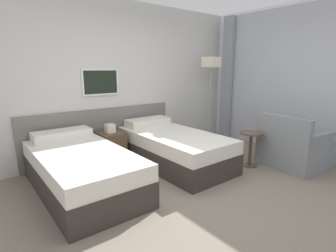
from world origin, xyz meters
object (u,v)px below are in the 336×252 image
Objects in this scene: floor_lamp at (211,69)px; armchair at (293,150)px; bed_near_window at (173,148)px; nightstand at (111,147)px; side_table at (251,143)px; bed_near_door at (82,170)px.

floor_lamp reaches higher than armchair.
bed_near_window is 3.01× the size of nightstand.
nightstand is 2.30m from side_table.
floor_lamp is at bearing 5.53° from armchair.
side_table is at bearing -18.88° from bed_near_door.
armchair is at bearing -23.23° from bed_near_door.
floor_lamp is at bearing 10.64° from bed_near_door.
floor_lamp is 3.18× the size of side_table.
nightstand is (0.76, 0.71, -0.01)m from bed_near_door.
floor_lamp is (2.21, -0.16, 1.27)m from nightstand.
bed_near_door is 3.54× the size of side_table.
floor_lamp is 1.86× the size of armchair.
armchair is at bearing -42.11° from nightstand.
nightstand is 1.17× the size of side_table.
side_table is 0.58× the size of armchair.
side_table is at bearing -110.39° from floor_lamp.
bed_near_door is at bearing 161.12° from side_table.
floor_lamp is at bearing -4.05° from nightstand.
floor_lamp reaches higher than nightstand.
bed_near_door is 3.22m from armchair.
armchair is at bearing -90.34° from floor_lamp.
bed_near_door is at bearing -136.93° from nightstand.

